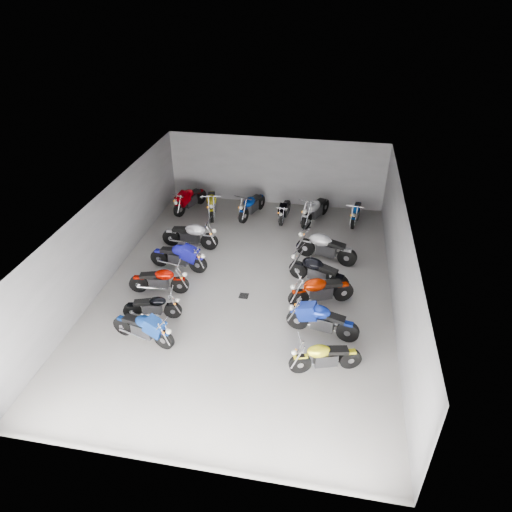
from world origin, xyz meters
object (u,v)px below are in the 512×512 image
object	(u,v)px
motorcycle_back_c	(252,205)
motorcycle_back_d	(285,210)
motorcycle_left_c	(153,307)
motorcycle_left_e	(179,257)
motorcycle_left_b	(143,328)
motorcycle_right_c	(322,320)
motorcycle_right_d	(321,290)
motorcycle_back_b	(212,203)
drain_grate	(244,296)
motorcycle_back_f	(356,212)
motorcycle_left_d	(159,280)
motorcycle_left_f	(191,235)
motorcycle_right_f	(326,247)
motorcycle_back_a	(190,199)
motorcycle_right_b	(325,357)
motorcycle_back_e	(315,210)
motorcycle_right_e	(318,272)

from	to	relation	value
motorcycle_back_c	motorcycle_back_d	size ratio (longest dim) A/B	1.16
motorcycle_left_c	motorcycle_left_e	world-z (taller)	motorcycle_left_e
motorcycle_left_b	motorcycle_left_c	size ratio (longest dim) A/B	1.13
motorcycle_right_c	motorcycle_right_d	size ratio (longest dim) A/B	1.05
motorcycle_left_b	motorcycle_back_b	size ratio (longest dim) A/B	0.93
drain_grate	motorcycle_back_f	size ratio (longest dim) A/B	0.16
motorcycle_left_d	motorcycle_left_f	world-z (taller)	motorcycle_left_f
motorcycle_right_f	motorcycle_right_d	bearing A→B (deg)	-165.35
motorcycle_back_a	motorcycle_back_b	bearing A→B (deg)	-170.69
motorcycle_right_b	motorcycle_right_f	distance (m)	5.73
motorcycle_left_b	motorcycle_back_f	bearing A→B (deg)	158.77
motorcycle_right_c	motorcycle_back_f	size ratio (longest dim) A/B	1.16
motorcycle_left_c	motorcycle_back_e	xyz separation A→B (m)	(4.62, 7.56, 0.12)
motorcycle_left_d	motorcycle_left_f	xyz separation A→B (m)	(0.16, 3.10, 0.05)
motorcycle_right_d	motorcycle_right_e	world-z (taller)	motorcycle_right_e
motorcycle_left_b	motorcycle_right_d	distance (m)	5.79
motorcycle_right_b	motorcycle_back_d	bearing A→B (deg)	-3.35
motorcycle_left_e	motorcycle_back_e	distance (m)	6.65
motorcycle_right_c	motorcycle_back_b	distance (m)	9.03
motorcycle_left_b	motorcycle_right_e	bearing A→B (deg)	142.04
motorcycle_left_e	motorcycle_back_c	distance (m)	5.08
motorcycle_back_a	motorcycle_right_b	bearing A→B (deg)	147.49
motorcycle_left_f	motorcycle_right_b	size ratio (longest dim) A/B	1.15
motorcycle_left_b	motorcycle_back_c	bearing A→B (deg)	-176.84
motorcycle_left_c	motorcycle_right_e	bearing A→B (deg)	107.92
motorcycle_left_e	motorcycle_back_a	bearing A→B (deg)	-160.66
motorcycle_left_c	motorcycle_right_c	xyz separation A→B (m)	(5.33, 0.19, 0.09)
motorcycle_left_d	motorcycle_right_b	xyz separation A→B (m)	(5.79, -2.64, -0.00)
motorcycle_left_e	motorcycle_right_e	bearing A→B (deg)	95.77
motorcycle_back_f	motorcycle_left_f	bearing A→B (deg)	36.56
motorcycle_back_d	motorcycle_left_c	bearing A→B (deg)	71.98
motorcycle_back_a	motorcycle_back_d	distance (m)	4.44
motorcycle_back_d	motorcycle_back_e	world-z (taller)	motorcycle_back_e
motorcycle_left_f	motorcycle_right_c	size ratio (longest dim) A/B	1.03
motorcycle_right_e	motorcycle_back_d	distance (m)	5.09
motorcycle_right_e	motorcycle_back_c	bearing A→B (deg)	55.90
motorcycle_back_b	motorcycle_right_e	bearing A→B (deg)	123.09
motorcycle_right_c	motorcycle_right_e	xyz separation A→B (m)	(-0.29, 2.60, 0.00)
motorcycle_left_d	motorcycle_right_e	size ratio (longest dim) A/B	0.96
motorcycle_left_c	motorcycle_back_a	world-z (taller)	motorcycle_back_a
motorcycle_left_d	motorcycle_left_f	bearing A→B (deg)	169.61
motorcycle_back_a	motorcycle_back_d	bearing A→B (deg)	-160.65
motorcycle_left_c	motorcycle_back_f	world-z (taller)	motorcycle_back_f
motorcycle_left_e	motorcycle_left_f	distance (m)	1.60
motorcycle_left_b	motorcycle_left_e	world-z (taller)	motorcycle_left_e
motorcycle_right_b	motorcycle_back_a	xyz separation A→B (m)	(-6.68, 8.95, 0.05)
motorcycle_left_b	motorcycle_left_c	xyz separation A→B (m)	(-0.13, 1.08, -0.06)
motorcycle_left_d	motorcycle_left_e	xyz separation A→B (m)	(0.20, 1.50, 0.04)
motorcycle_left_f	motorcycle_left_c	bearing A→B (deg)	2.97
motorcycle_left_e	motorcycle_left_b	bearing A→B (deg)	9.46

